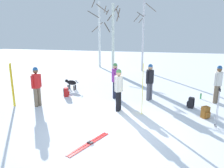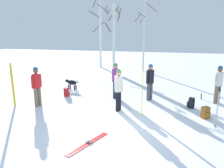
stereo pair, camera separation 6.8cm
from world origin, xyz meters
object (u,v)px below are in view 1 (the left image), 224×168
Objects in this scene: person_2 at (119,87)px; backpack_0 at (66,92)px; ski_pair_planted_1 at (12,85)px; backpack_2 at (191,103)px; ski_pair_planted_2 at (143,89)px; birch_tree_2 at (143,29)px; birch_tree_0 at (99,33)px; person_3 at (115,78)px; backpack_1 at (205,112)px; dog at (71,83)px; water_bottle_0 at (201,96)px; person_0 at (218,82)px; person_1 at (150,80)px; ski_poles_0 at (218,107)px; person_4 at (36,84)px; ski_pair_lying_0 at (89,144)px; birch_tree_1 at (113,37)px.

backpack_0 is at bearing 156.33° from person_2.
ski_pair_planted_1 is 7.62m from backpack_2.
ski_pair_planted_2 is 10.18m from birch_tree_2.
birch_tree_0 is at bearing 111.67° from person_2.
birch_tree_2 is (0.33, 7.99, 2.40)m from person_3.
dog is at bearing 159.11° from backpack_1.
backpack_1 is 2.53m from water_bottle_0.
ski_pair_planted_1 reaches higher than backpack_0.
person_0 is 3.90× the size of backpack_2.
person_1 and person_2 have the same top height.
water_bottle_0 is at bearing 90.65° from ski_poles_0.
person_2 is at bearing -68.33° from birch_tree_0.
person_4 reaches higher than ski_poles_0.
water_bottle_0 is at bearing 55.95° from ski_pair_lying_0.
person_4 is at bearing -86.10° from birch_tree_0.
person_2 is 11.77m from birch_tree_0.
person_3 reaches higher than water_bottle_0.
ski_pair_planted_2 reaches higher than backpack_1.
ski_pair_planted_1 is at bearing -156.36° from person_1.
dog is 0.14× the size of birch_tree_0.
person_4 is at bearing -162.25° from person_0.
ski_pair_planted_1 is 5.48m from ski_pair_planted_2.
birch_tree_0 is at bearing 123.99° from ski_poles_0.
person_2 is 3.90× the size of backpack_1.
ski_pair_planted_2 is 4.54× the size of backpack_0.
backpack_2 is (-1.17, -0.98, -0.77)m from person_0.
person_1 is 4.95m from ski_pair_lying_0.
ski_poles_0 is at bearing -31.44° from person_3.
birch_tree_0 is (-8.34, 8.67, 2.15)m from person_0.
ski_pair_planted_2 reaches higher than person_4.
birch_tree_1 is at bearing 82.69° from person_4.
person_3 is at bearing -92.40° from birch_tree_2.
dog is 8.68m from birch_tree_0.
person_1 is at bearing 159.56° from backpack_2.
person_1 is at bearing 6.67° from backpack_0.
ski_poles_0 is 3.13× the size of backpack_2.
ski_pair_planted_1 is at bearing -174.64° from ski_pair_planted_2.
backpack_2 is at bearing -140.23° from person_0.
person_2 is 3.06m from ski_pair_lying_0.
dog reaches higher than water_bottle_0.
ski_pair_planted_1 is (-8.55, -2.74, -0.04)m from person_0.
ski_pair_planted_1 reaches higher than backpack_2.
person_3 is at bearing -175.11° from person_0.
backpack_2 is at bearing -54.02° from birch_tree_1.
birch_tree_0 is 0.99× the size of birch_tree_2.
ski_pair_planted_1 is (-1.16, -3.23, 0.55)m from dog.
birch_tree_2 is (-3.71, 7.12, 3.25)m from water_bottle_0.
birch_tree_0 reaches higher than backpack_2.
birch_tree_2 reaches higher than ski_poles_0.
backpack_0 is 1.00× the size of backpack_1.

